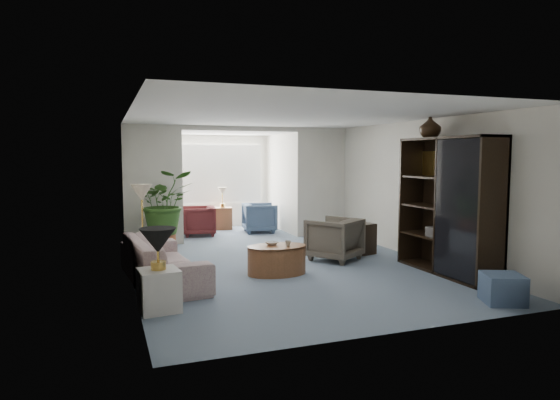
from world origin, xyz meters
name	(u,v)px	position (x,y,z in m)	size (l,w,h in m)	color
floor	(293,270)	(0.00, 0.00, 0.00)	(6.00, 6.00, 0.00)	gray
sunroom_floor	(231,233)	(0.00, 4.10, 0.00)	(2.60, 2.60, 0.00)	gray
back_pier_left	(153,186)	(-1.90, 3.00, 1.25)	(1.20, 0.12, 2.50)	white
back_pier_right	(322,182)	(1.90, 3.00, 1.25)	(1.20, 0.12, 2.50)	white
back_header	(242,129)	(0.00, 3.00, 2.45)	(2.60, 0.12, 0.10)	white
window_pane	(220,174)	(0.00, 5.18, 1.40)	(2.20, 0.02, 1.50)	white
window_blinds	(220,174)	(0.00, 5.15, 1.40)	(2.20, 0.02, 1.50)	white
framed_picture	(425,165)	(2.46, -0.10, 1.70)	(0.04, 0.50, 0.40)	#AFA18C
sofa	(163,260)	(-2.07, -0.04, 0.33)	(2.25, 0.88, 0.66)	beige
end_table	(159,290)	(-2.27, -1.39, 0.25)	(0.46, 0.46, 0.51)	silver
table_lamp	(158,241)	(-2.27, -1.39, 0.86)	(0.44, 0.44, 0.30)	black
floor_lamp	(142,193)	(-2.27, 1.09, 1.25)	(0.36, 0.36, 0.28)	beige
coffee_table	(277,260)	(-0.32, -0.14, 0.23)	(0.95, 0.95, 0.45)	brown
coffee_bowl	(272,243)	(-0.37, -0.04, 0.47)	(0.20, 0.20, 0.05)	silver
coffee_cup	(288,243)	(-0.17, -0.24, 0.49)	(0.09, 0.09, 0.09)	#BBB5A3
wingback_chair	(334,239)	(1.00, 0.49, 0.38)	(0.81, 0.84, 0.76)	#5E584A
side_table_dark	(360,239)	(1.70, 0.79, 0.29)	(0.49, 0.39, 0.58)	black
entertainment_cabinet	(448,206)	(2.23, -1.01, 1.08)	(0.52, 1.94, 2.16)	black
cabinet_urn	(430,127)	(2.23, -0.51, 2.34)	(0.35, 0.35, 0.37)	black
ottoman	(503,289)	(1.86, -2.56, 0.19)	(0.46, 0.46, 0.37)	#4A6180
plant_pot	(166,242)	(-1.74, 2.44, 0.16)	(0.40, 0.40, 0.32)	#9C4F2D
house_plant	(165,202)	(-1.74, 2.44, 0.95)	(1.14, 0.99, 1.26)	#315C1F
sunroom_chair_blue	(260,218)	(0.70, 3.98, 0.36)	(0.76, 0.78, 0.71)	#4A6180
sunroom_chair_maroon	(199,221)	(-0.80, 3.98, 0.35)	(0.74, 0.76, 0.69)	maroon
sunroom_table	(223,218)	(-0.05, 4.73, 0.28)	(0.46, 0.36, 0.56)	brown
shelf_clutter	(455,214)	(2.18, -1.25, 0.98)	(0.30, 0.87, 1.06)	#2B2925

